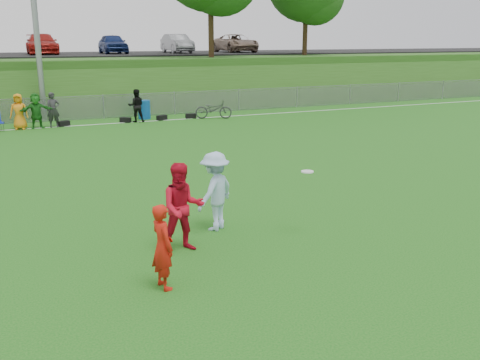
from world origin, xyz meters
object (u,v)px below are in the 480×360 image
bicycle (214,109)px  frisbee (307,172)px  player_red_center (183,208)px  player_red_left (163,247)px  recycling_bin (144,110)px  player_blue (215,191)px

bicycle → frisbee: bearing=-171.4°
player_red_center → frisbee: bearing=4.1°
player_red_left → bicycle: bearing=-32.9°
player_red_left → recycling_bin: (4.67, 20.02, -0.26)m
player_red_center → frisbee: size_ratio=6.67×
player_red_center → player_blue: (1.06, 0.93, -0.02)m
player_red_center → recycling_bin: (3.83, 18.55, -0.42)m
player_red_center → bicycle: (7.28, 17.12, -0.41)m
player_red_left → player_red_center: 1.70m
player_blue → bicycle: player_blue is taller
player_red_left → player_red_center: player_red_center is taller
player_red_left → bicycle: size_ratio=0.78×
player_blue → frisbee: 2.12m
player_red_left → player_blue: player_blue is taller
player_red_center → recycling_bin: player_red_center is taller
frisbee → player_red_left: bearing=-160.6°
frisbee → recycling_bin: 18.79m
player_blue → recycling_bin: size_ratio=1.80×
player_blue → player_red_center: bearing=5.9°
bicycle → player_blue: bearing=-177.8°
bicycle → player_red_center: bearing=-179.8°
recycling_bin → bicycle: size_ratio=0.51×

